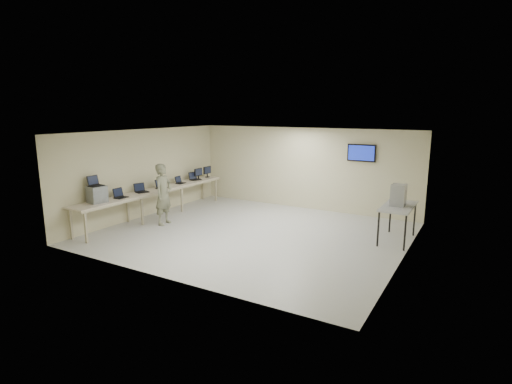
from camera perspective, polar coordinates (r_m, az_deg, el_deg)
The scene contains 14 objects.
room at distance 10.89m, azimuth -0.23°, elevation 1.19°, with size 8.01×7.01×2.81m.
workbench at distance 13.13m, azimuth -14.12°, elevation 0.04°, with size 0.76×6.00×0.90m.
equipment_box at distance 11.71m, azimuth -21.75°, elevation -0.31°, with size 0.38×0.44×0.46m, color gray.
laptop_on_box at distance 11.70m, azimuth -22.03°, elevation 1.16°, with size 0.30×0.37×0.28m.
laptop_0 at distance 12.16m, azimuth -18.87°, elevation -0.44°, with size 0.30×0.36×0.28m.
laptop_1 at distance 12.77m, azimuth -16.10°, elevation 0.28°, with size 0.40×0.43×0.28m.
laptop_2 at distance 13.28m, azimuth -13.45°, elevation 0.85°, with size 0.35×0.40×0.29m.
laptop_3 at distance 14.03m, azimuth -10.86°, elevation 1.49°, with size 0.27×0.33×0.25m.
laptop_4 at distance 14.60m, azimuth -8.80°, elevation 1.98°, with size 0.37×0.41×0.28m.
monitor_near at distance 14.72m, azimuth -8.24°, elevation 2.75°, with size 0.18×0.41×0.40m.
monitor_far at distance 15.14m, azimuth -6.98°, elevation 3.04°, with size 0.18×0.41×0.41m.
soldier at distance 12.21m, azimuth -13.07°, elevation -0.32°, with size 0.67×0.44×1.84m, color #5F6548.
side_table at distance 11.00m, azimuth 19.66°, elevation -2.20°, with size 0.74×1.59×0.95m.
storage_bins at distance 10.93m, azimuth 19.68°, elevation -0.40°, with size 0.35×0.39×0.56m.
Camera 1 is at (5.44, -9.19, 3.38)m, focal length 28.00 mm.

